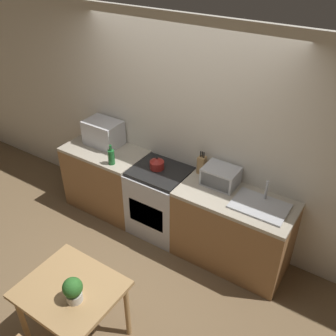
% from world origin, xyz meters
% --- Properties ---
extents(ground_plane, '(16.00, 16.00, 0.00)m').
position_xyz_m(ground_plane, '(0.00, 0.00, 0.00)').
color(ground_plane, brown).
extents(wall_back, '(10.00, 0.06, 2.60)m').
position_xyz_m(wall_back, '(0.00, 1.20, 1.30)').
color(wall_back, silver).
rests_on(wall_back, ground_plane).
extents(counter_left_run, '(1.07, 0.62, 0.90)m').
position_xyz_m(counter_left_run, '(-0.97, 0.86, 0.45)').
color(counter_left_run, olive).
rests_on(counter_left_run, ground_plane).
extents(counter_right_run, '(1.27, 0.62, 0.90)m').
position_xyz_m(counter_right_run, '(0.87, 0.86, 0.45)').
color(counter_right_run, olive).
rests_on(counter_right_run, ground_plane).
extents(stove_range, '(0.68, 0.62, 0.90)m').
position_xyz_m(stove_range, '(-0.10, 0.86, 0.45)').
color(stove_range, silver).
rests_on(stove_range, ground_plane).
extents(kettle, '(0.17, 0.17, 0.16)m').
position_xyz_m(kettle, '(-0.16, 0.87, 0.97)').
color(kettle, maroon).
rests_on(kettle, stove_range).
extents(microwave, '(0.47, 0.33, 0.32)m').
position_xyz_m(microwave, '(-1.07, 0.98, 1.06)').
color(microwave, silver).
rests_on(microwave, counter_left_run).
extents(bottle, '(0.08, 0.08, 0.26)m').
position_xyz_m(bottle, '(-0.67, 0.66, 1.00)').
color(bottle, '#1E662D').
rests_on(bottle, counter_left_run).
extents(knife_block, '(0.08, 0.09, 0.28)m').
position_xyz_m(knife_block, '(0.33, 1.08, 1.01)').
color(knife_block, tan).
rests_on(knife_block, counter_right_run).
extents(toaster_oven, '(0.38, 0.29, 0.20)m').
position_xyz_m(toaster_oven, '(0.61, 1.00, 1.00)').
color(toaster_oven, silver).
rests_on(toaster_oven, counter_right_run).
extents(sink_basin, '(0.57, 0.39, 0.24)m').
position_xyz_m(sink_basin, '(1.13, 0.86, 0.91)').
color(sink_basin, silver).
rests_on(sink_basin, counter_right_run).
extents(dining_table, '(0.83, 0.72, 0.73)m').
position_xyz_m(dining_table, '(0.13, -0.85, 0.62)').
color(dining_table, tan).
rests_on(dining_table, ground_plane).
extents(potted_plant, '(0.17, 0.17, 0.24)m').
position_xyz_m(potted_plant, '(0.25, -0.91, 0.85)').
color(potted_plant, beige).
rests_on(potted_plant, dining_table).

